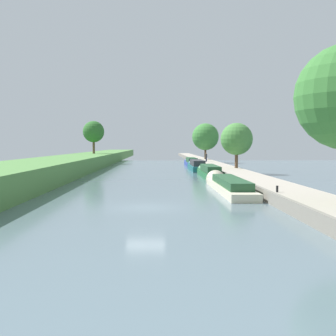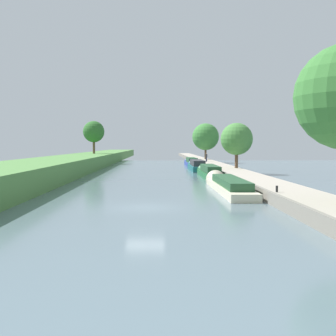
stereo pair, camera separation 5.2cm
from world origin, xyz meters
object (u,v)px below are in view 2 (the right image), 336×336
narrowboat_teal (196,166)px  mooring_bollard_near (277,189)px  narrowboat_green (209,172)px  narrowboat_cream (227,185)px  narrowboat_blue (191,162)px  person_walking (206,157)px  mooring_bollard_far (197,159)px

narrowboat_teal → mooring_bollard_near: bearing=-87.0°
narrowboat_green → narrowboat_teal: 13.97m
narrowboat_cream → narrowboat_blue: size_ratio=1.19×
person_walking → mooring_bollard_far: 7.48m
narrowboat_teal → narrowboat_blue: narrowboat_teal is taller
narrowboat_cream → person_walking: 42.20m
narrowboat_green → person_walking: bearing=84.1°
person_walking → narrowboat_cream: bearing=-94.1°
narrowboat_teal → person_walking: size_ratio=7.58×
person_walking → mooring_bollard_far: size_ratio=3.69×
narrowboat_blue → narrowboat_cream: bearing=-90.2°
person_walking → mooring_bollard_near: size_ratio=3.69×
narrowboat_cream → mooring_bollard_near: narrowboat_cream is taller
mooring_bollard_near → narrowboat_teal: bearing=93.0°
mooring_bollard_far → person_walking: bearing=-81.9°
person_walking → mooring_bollard_near: (-1.04, -50.74, -0.65)m
narrowboat_cream → person_walking: size_ratio=9.57×
narrowboat_blue → mooring_bollard_near: 52.16m
person_walking → mooring_bollard_near: bearing=-91.2°
narrowboat_blue → mooring_bollard_near: (1.79, -52.13, 0.42)m
narrowboat_green → mooring_bollard_near: 24.17m
mooring_bollard_far → narrowboat_cream: bearing=-92.3°
narrowboat_cream → narrowboat_green: (0.25, 15.44, 0.12)m
narrowboat_green → person_walking: (2.76, 26.63, 1.08)m
narrowboat_cream → narrowboat_green: 15.45m
narrowboat_cream → narrowboat_teal: (-0.05, 29.41, 0.17)m
narrowboat_cream → narrowboat_blue: 43.46m
narrowboat_green → mooring_bollard_far: bearing=87.1°
narrowboat_teal → narrowboat_blue: size_ratio=0.94×
narrowboat_blue → mooring_bollard_near: narrowboat_blue is taller
person_walking → mooring_bollard_near: 50.76m
mooring_bollard_near → narrowboat_green: bearing=94.1°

